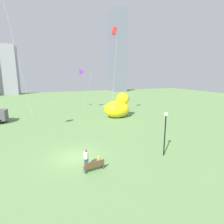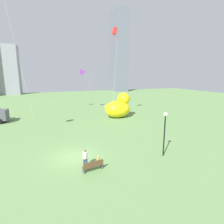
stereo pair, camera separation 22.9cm
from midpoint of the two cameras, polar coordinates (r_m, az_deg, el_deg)
ground_plane at (r=18.42m, az=-12.04°, el=-13.73°), size 140.00×140.00×0.00m
park_bench at (r=15.58m, az=-6.15°, el=-16.55°), size 1.80×0.70×0.90m
person_adult at (r=16.09m, az=-8.61°, el=-14.03°), size 0.39×0.39×1.61m
person_child at (r=16.42m, az=-4.49°, el=-14.90°), size 0.22×0.22×0.89m
giant_inflatable_duck at (r=33.31m, az=1.72°, el=1.60°), size 5.55×3.56×4.60m
lamppost at (r=17.95m, az=16.22°, el=-4.02°), size 0.39×0.39×4.38m
city_skyline at (r=80.22m, az=-23.00°, el=16.04°), size 66.59×17.32×36.00m
kite_red at (r=33.24m, az=0.45°, el=24.11°), size 1.10×1.00×15.68m
kite_purple at (r=39.66m, az=-10.11°, el=12.72°), size 3.29×3.23×9.41m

